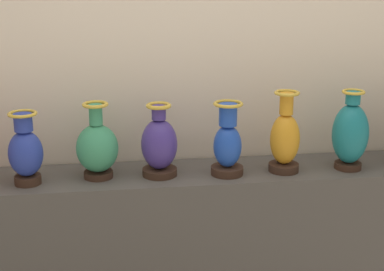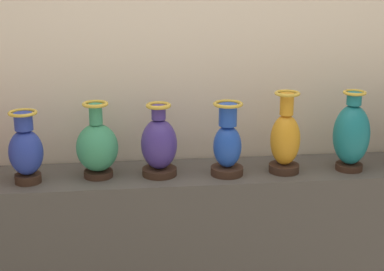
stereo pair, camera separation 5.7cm
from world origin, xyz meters
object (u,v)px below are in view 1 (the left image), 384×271
object	(u,v)px
vase_jade	(97,148)
vase_sapphire	(228,144)
vase_teal	(350,134)
vase_indigo	(159,145)
vase_cobalt	(26,152)
vase_amber	(285,139)

from	to	relation	value
vase_jade	vase_sapphire	world-z (taller)	vase_jade
vase_jade	vase_teal	xyz separation A→B (m)	(1.16, -0.04, 0.03)
vase_indigo	vase_sapphire	xyz separation A→B (m)	(0.31, -0.03, 0.00)
vase_sapphire	vase_indigo	bearing A→B (deg)	174.59
vase_jade	vase_indigo	bearing A→B (deg)	-1.90
vase_cobalt	vase_sapphire	size ratio (longest dim) A/B	0.96
vase_indigo	vase_amber	distance (m)	0.57
vase_jade	vase_indigo	size ratio (longest dim) A/B	1.03
vase_amber	vase_sapphire	bearing A→B (deg)	-178.78
vase_jade	vase_amber	distance (m)	0.85
vase_jade	vase_indigo	world-z (taller)	vase_jade
vase_indigo	vase_teal	size ratio (longest dim) A/B	0.89
vase_sapphire	vase_cobalt	bearing A→B (deg)	-179.89
vase_indigo	vase_amber	bearing A→B (deg)	-2.32
vase_cobalt	vase_indigo	xyz separation A→B (m)	(0.58, 0.03, -0.00)
vase_indigo	vase_amber	world-z (taller)	vase_amber
vase_amber	vase_teal	bearing A→B (deg)	-1.13
vase_amber	vase_cobalt	bearing A→B (deg)	-179.63
vase_jade	vase_teal	size ratio (longest dim) A/B	0.92
vase_sapphire	vase_teal	distance (m)	0.58
vase_jade	vase_sapphire	xyz separation A→B (m)	(0.58, -0.04, 0.00)
vase_indigo	vase_sapphire	bearing A→B (deg)	-5.41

